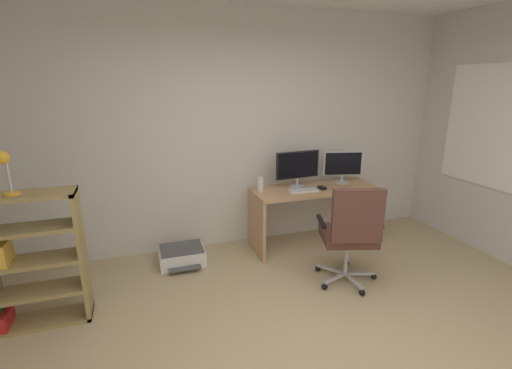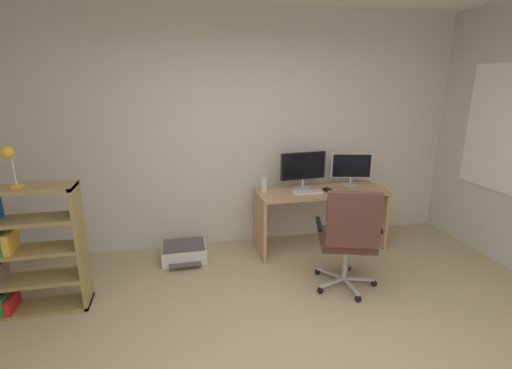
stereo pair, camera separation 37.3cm
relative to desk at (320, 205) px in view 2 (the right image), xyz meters
name	(u,v)px [view 2 (the right image)]	position (x,y,z in m)	size (l,w,h in m)	color
wall_back	(240,131)	(-0.87, 0.44, 0.84)	(5.38, 0.10, 2.76)	beige
desk	(320,205)	(0.00, 0.00, 0.00)	(1.51, 0.57, 0.73)	tan
monitor_main	(303,167)	(-0.19, 0.11, 0.44)	(0.55, 0.18, 0.43)	#B2B5B7
monitor_secondary	(351,167)	(0.42, 0.11, 0.42)	(0.48, 0.18, 0.39)	#B2B5B7
keyboard	(307,192)	(-0.20, -0.08, 0.20)	(0.34, 0.13, 0.02)	silver
computer_mouse	(327,190)	(0.05, -0.08, 0.21)	(0.06, 0.10, 0.03)	black
desktop_speaker	(264,185)	(-0.67, 0.06, 0.27)	(0.07, 0.07, 0.17)	silver
office_chair	(349,235)	(-0.11, -0.95, 0.04)	(0.65, 0.64, 1.04)	#B7BABC
bookshelf	(12,253)	(-3.03, -0.64, 0.02)	(0.91, 0.28, 1.13)	olive
desk_lamp	(9,158)	(-2.92, -0.64, 0.83)	(0.13, 0.11, 0.34)	gold
printer	(184,252)	(-1.61, 0.02, -0.45)	(0.49, 0.45, 0.19)	silver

